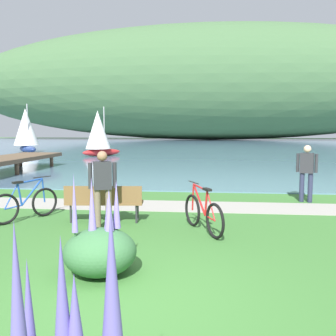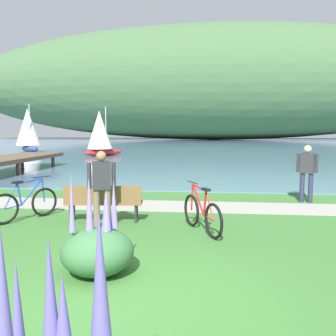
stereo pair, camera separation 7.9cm
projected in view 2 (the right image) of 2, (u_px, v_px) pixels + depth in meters
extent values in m
plane|color=#3D7533|center=(125.00, 304.00, 4.54)|extent=(200.00, 200.00, 0.00)
cube|color=#5B7F9E|center=(200.00, 145.00, 52.30)|extent=(180.00, 80.00, 0.04)
ellipsoid|color=#42663D|center=(213.00, 83.00, 80.15)|extent=(115.54, 28.00, 24.95)
cube|color=#A39E93|center=(171.00, 206.00, 10.38)|extent=(60.00, 1.50, 0.01)
cube|color=brown|center=(104.00, 202.00, 8.63)|extent=(1.84, 0.64, 0.05)
cube|color=brown|center=(102.00, 195.00, 8.40)|extent=(1.80, 0.20, 0.40)
cylinder|color=#2D2D33|center=(74.00, 210.00, 8.83)|extent=(0.05, 0.05, 0.45)
cylinder|color=#2D2D33|center=(137.00, 210.00, 8.81)|extent=(0.05, 0.05, 0.45)
cylinder|color=#2D2D33|center=(70.00, 213.00, 8.50)|extent=(0.05, 0.05, 0.45)
cylinder|color=#2D2D33|center=(136.00, 214.00, 8.47)|extent=(0.05, 0.05, 0.45)
torus|color=black|center=(44.00, 202.00, 9.16)|extent=(0.42, 0.65, 0.72)
torus|color=black|center=(4.00, 209.00, 8.33)|extent=(0.42, 0.65, 0.72)
cylinder|color=#1E4CB2|center=(32.00, 191.00, 8.86)|extent=(0.35, 0.54, 0.61)
cylinder|color=#1E4CB2|center=(30.00, 181.00, 8.80)|extent=(0.37, 0.58, 0.09)
cylinder|color=#1E4CB2|center=(19.00, 194.00, 8.60)|extent=(0.10, 0.13, 0.54)
cylinder|color=#1E4CB2|center=(13.00, 207.00, 8.49)|extent=(0.25, 0.38, 0.05)
cylinder|color=#1E4CB2|center=(11.00, 196.00, 8.44)|extent=(0.21, 0.33, 0.56)
cylinder|color=#1E4CB2|center=(43.00, 190.00, 9.11)|extent=(0.08, 0.09, 0.60)
cube|color=black|center=(17.00, 182.00, 8.54)|extent=(0.21, 0.26, 0.05)
cylinder|color=black|center=(42.00, 177.00, 9.05)|extent=(0.27, 0.42, 0.02)
torus|color=black|center=(191.00, 210.00, 8.20)|extent=(0.38, 0.67, 0.72)
torus|color=black|center=(214.00, 221.00, 7.22)|extent=(0.38, 0.67, 0.72)
cylinder|color=red|center=(198.00, 199.00, 7.85)|extent=(0.32, 0.56, 0.61)
cylinder|color=red|center=(199.00, 187.00, 7.79)|extent=(0.34, 0.60, 0.09)
cylinder|color=red|center=(205.00, 203.00, 7.55)|extent=(0.10, 0.13, 0.54)
cylinder|color=red|center=(209.00, 218.00, 7.42)|extent=(0.22, 0.39, 0.05)
cylinder|color=red|center=(210.00, 206.00, 7.36)|extent=(0.19, 0.34, 0.56)
cylinder|color=red|center=(192.00, 197.00, 8.15)|extent=(0.07, 0.09, 0.60)
cube|color=black|center=(206.00, 190.00, 7.49)|extent=(0.20, 0.26, 0.05)
cylinder|color=black|center=(193.00, 182.00, 8.09)|extent=(0.24, 0.44, 0.02)
cylinder|color=#282D47|center=(302.00, 187.00, 10.96)|extent=(0.14, 0.14, 0.88)
cylinder|color=#282D47|center=(310.00, 188.00, 10.85)|extent=(0.14, 0.14, 0.88)
cube|color=#2D2D33|center=(307.00, 163.00, 10.83)|extent=(0.43, 0.34, 0.60)
sphere|color=beige|center=(308.00, 149.00, 10.78)|extent=(0.22, 0.22, 0.22)
cylinder|color=#2D2D33|center=(298.00, 163.00, 10.95)|extent=(0.09, 0.09, 0.56)
cylinder|color=#2D2D33|center=(317.00, 163.00, 10.71)|extent=(0.09, 0.09, 0.56)
cylinder|color=#72604C|center=(97.00, 209.00, 7.92)|extent=(0.14, 0.14, 0.88)
cylinder|color=#72604C|center=(108.00, 209.00, 7.98)|extent=(0.14, 0.14, 0.88)
cube|color=#2D2D33|center=(102.00, 175.00, 7.88)|extent=(0.43, 0.34, 0.60)
sphere|color=#9E7051|center=(101.00, 156.00, 7.83)|extent=(0.22, 0.22, 0.22)
cylinder|color=#2D2D33|center=(89.00, 176.00, 7.81)|extent=(0.09, 0.09, 0.56)
cylinder|color=#2D2D33|center=(114.00, 175.00, 7.94)|extent=(0.09, 0.09, 0.56)
ellipsoid|color=#386B3D|center=(97.00, 252.00, 5.44)|extent=(1.09, 1.09, 0.70)
cylinder|color=#386B3D|center=(107.00, 235.00, 5.38)|extent=(0.02, 0.02, 0.12)
cone|color=#8470D1|center=(106.00, 210.00, 5.34)|extent=(0.14, 0.14, 0.62)
cylinder|color=#386B3D|center=(90.00, 234.00, 5.40)|extent=(0.02, 0.02, 0.12)
cone|color=#8470D1|center=(89.00, 204.00, 5.35)|extent=(0.12, 0.12, 0.80)
cylinder|color=#386B3D|center=(72.00, 236.00, 5.31)|extent=(0.02, 0.02, 0.12)
cone|color=#8470D1|center=(72.00, 203.00, 5.26)|extent=(0.09, 0.09, 0.86)
cylinder|color=#386B3D|center=(114.00, 232.00, 5.54)|extent=(0.02, 0.02, 0.12)
cone|color=#8470D1|center=(114.00, 204.00, 5.49)|extent=(0.12, 0.12, 0.73)
cylinder|color=#386B3D|center=(105.00, 233.00, 5.46)|extent=(0.02, 0.02, 0.12)
cone|color=#8470D1|center=(105.00, 214.00, 5.42)|extent=(0.12, 0.12, 0.48)
cone|color=#6B5BB7|center=(51.00, 305.00, 1.96)|extent=(0.12, 0.12, 0.77)
cone|color=#6B5BB7|center=(100.00, 287.00, 2.04)|extent=(0.14, 0.14, 0.90)
cone|color=#6B5BB7|center=(18.00, 311.00, 2.05)|extent=(0.09, 0.09, 0.62)
cone|color=#6B5BB7|center=(63.00, 323.00, 1.97)|extent=(0.13, 0.13, 0.57)
cone|color=#6B5BB7|center=(4.00, 317.00, 1.69)|extent=(0.12, 0.12, 0.92)
ellipsoid|color=#B22323|center=(103.00, 152.00, 30.20)|extent=(3.11, 3.13, 0.60)
cylinder|color=#B2B2B2|center=(106.00, 128.00, 30.16)|extent=(0.09, 0.09, 3.44)
cone|color=white|center=(100.00, 130.00, 29.80)|extent=(2.89, 2.89, 3.10)
ellipsoid|color=navy|center=(30.00, 149.00, 34.93)|extent=(3.42, 3.64, 0.68)
cylinder|color=#B2B2B2|center=(30.00, 125.00, 34.45)|extent=(0.10, 0.10, 3.90)
cone|color=white|center=(28.00, 127.00, 35.01)|extent=(3.27, 3.27, 3.51)
cylinder|color=brown|center=(18.00, 169.00, 17.52)|extent=(0.20, 0.20, 0.60)
cylinder|color=brown|center=(22.00, 162.00, 21.69)|extent=(0.20, 0.20, 0.60)
cylinder|color=brown|center=(53.00, 162.00, 21.48)|extent=(0.20, 0.20, 0.60)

